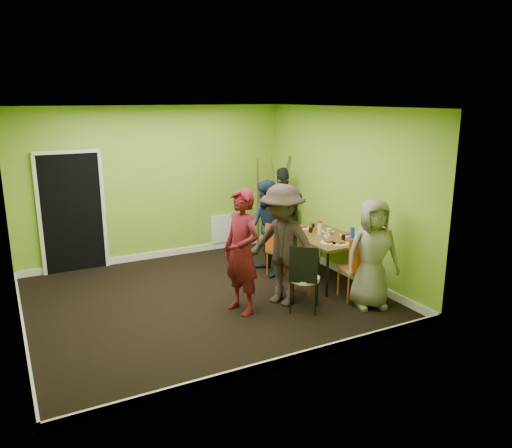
{
  "coord_description": "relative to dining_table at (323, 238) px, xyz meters",
  "views": [
    {
      "loc": [
        -2.56,
        -6.56,
        2.94
      ],
      "look_at": [
        0.88,
        0.0,
        1.05
      ],
      "focal_mm": 35.0,
      "sensor_mm": 36.0,
      "label": 1
    }
  ],
  "objects": [
    {
      "name": "plate_near_right",
      "position": [
        -0.18,
        -0.42,
        0.06
      ],
      "size": [
        0.26,
        0.26,
        0.01
      ],
      "primitive_type": "cylinder",
      "color": "white",
      "rests_on": "dining_table"
    },
    {
      "name": "plate_far_back",
      "position": [
        -0.05,
        0.52,
        0.06
      ],
      "size": [
        0.27,
        0.27,
        0.01
      ],
      "primitive_type": "cylinder",
      "color": "white",
      "rests_on": "dining_table"
    },
    {
      "name": "glass_front",
      "position": [
        0.1,
        -0.41,
        0.1
      ],
      "size": [
        0.06,
        0.06,
        0.1
      ],
      "primitive_type": "cylinder",
      "color": "black",
      "rests_on": "dining_table"
    },
    {
      "name": "plate_wall_front",
      "position": [
        0.32,
        -0.2,
        0.06
      ],
      "size": [
        0.21,
        0.21,
        0.01
      ],
      "primitive_type": "cylinder",
      "color": "white",
      "rests_on": "dining_table"
    },
    {
      "name": "thermos",
      "position": [
        -0.01,
        0.07,
        0.15
      ],
      "size": [
        0.07,
        0.07,
        0.19
      ],
      "primitive_type": "cylinder",
      "color": "white",
      "rests_on": "dining_table"
    },
    {
      "name": "plate_wall_back",
      "position": [
        0.2,
        0.15,
        0.06
      ],
      "size": [
        0.22,
        0.22,
        0.01
      ],
      "primitive_type": "cylinder",
      "color": "white",
      "rests_on": "dining_table"
    },
    {
      "name": "chair_front_end",
      "position": [
        -0.09,
        -1.0,
        -0.14
      ],
      "size": [
        0.49,
        0.49,
        0.99
      ],
      "rotation": [
        0.0,
        0.0,
        -0.22
      ],
      "color": "orange",
      "rests_on": "ground"
    },
    {
      "name": "orange_bottle",
      "position": [
        -0.05,
        0.18,
        0.1
      ],
      "size": [
        0.04,
        0.04,
        0.08
      ],
      "primitive_type": "cylinder",
      "color": "orange",
      "rests_on": "dining_table"
    },
    {
      "name": "cup_b",
      "position": [
        0.12,
        0.01,
        0.1
      ],
      "size": [
        0.1,
        0.1,
        0.1
      ],
      "primitive_type": "imported",
      "color": "white",
      "rests_on": "dining_table"
    },
    {
      "name": "person_front_end",
      "position": [
        -0.04,
        -1.26,
        0.1
      ],
      "size": [
        0.89,
        0.72,
        1.58
      ],
      "primitive_type": "imported",
      "rotation": [
        0.0,
        0.0,
        -0.31
      ],
      "color": "gray",
      "rests_on": "ground"
    },
    {
      "name": "person_back_end",
      "position": [
        0.14,
        1.51,
        0.14
      ],
      "size": [
        1.05,
        0.68,
        1.67
      ],
      "primitive_type": "imported",
      "rotation": [
        0.0,
        0.0,
        2.84
      ],
      "color": "black",
      "rests_on": "ground"
    },
    {
      "name": "glass_back",
      "position": [
        0.05,
        0.37,
        0.11
      ],
      "size": [
        0.06,
        0.06,
        0.1
      ],
      "primitive_type": "cylinder",
      "color": "black",
      "rests_on": "dining_table"
    },
    {
      "name": "person_left_near",
      "position": [
        -1.11,
        -0.57,
        0.19
      ],
      "size": [
        1.07,
        1.31,
        1.77
      ],
      "primitive_type": "imported",
      "rotation": [
        0.0,
        0.0,
        -1.14
      ],
      "color": "#2E221F",
      "rests_on": "ground"
    },
    {
      "name": "cup_a",
      "position": [
        -0.1,
        -0.25,
        0.1
      ],
      "size": [
        0.11,
        0.11,
        0.09
      ],
      "primitive_type": "imported",
      "color": "white",
      "rests_on": "dining_table"
    },
    {
      "name": "room_walls",
      "position": [
        -2.07,
        0.16,
        0.29
      ],
      "size": [
        5.04,
        4.54,
        2.82
      ],
      "color": "#8CB72F",
      "rests_on": "ground"
    },
    {
      "name": "ground",
      "position": [
        -2.05,
        0.12,
        -0.7
      ],
      "size": [
        5.0,
        5.0,
        0.0
      ],
      "primitive_type": "plane",
      "color": "black",
      "rests_on": "ground"
    },
    {
      "name": "person_standing",
      "position": [
        -1.75,
        -0.56,
        0.18
      ],
      "size": [
        0.57,
        0.73,
        1.76
      ],
      "primitive_type": "imported",
      "rotation": [
        0.0,
        0.0,
        -1.31
      ],
      "color": "#5B0F19",
      "rests_on": "ground"
    },
    {
      "name": "easel",
      "position": [
        0.06,
        1.87,
        0.22
      ],
      "size": [
        0.74,
        0.7,
        1.85
      ],
      "color": "brown",
      "rests_on": "ground"
    },
    {
      "name": "blue_bottle",
      "position": [
        0.3,
        -0.37,
        0.15
      ],
      "size": [
        0.07,
        0.07,
        0.19
      ],
      "primitive_type": "cylinder",
      "color": "blue",
      "rests_on": "dining_table"
    },
    {
      "name": "chair_left_far",
      "position": [
        -0.6,
        0.43,
        -0.18
      ],
      "size": [
        0.49,
        0.49,
        0.91
      ],
      "rotation": [
        0.0,
        0.0,
        -1.21
      ],
      "color": "orange",
      "rests_on": "ground"
    },
    {
      "name": "plate_near_left",
      "position": [
        -0.29,
        0.46,
        0.06
      ],
      "size": [
        0.24,
        0.24,
        0.01
      ],
      "primitive_type": "cylinder",
      "color": "white",
      "rests_on": "dining_table"
    },
    {
      "name": "dining_table",
      "position": [
        0.0,
        0.0,
        0.0
      ],
      "size": [
        0.9,
        1.5,
        0.75
      ],
      "color": "black",
      "rests_on": "ground"
    },
    {
      "name": "chair_back_end",
      "position": [
        0.18,
        1.39,
        -0.06
      ],
      "size": [
        0.46,
        0.51,
        0.89
      ],
      "rotation": [
        0.0,
        0.0,
        2.87
      ],
      "color": "orange",
      "rests_on": "ground"
    },
    {
      "name": "person_left_far",
      "position": [
        -0.71,
        0.6,
        0.11
      ],
      "size": [
        0.66,
        0.82,
        1.62
      ],
      "primitive_type": "imported",
      "rotation": [
        0.0,
        0.0,
        -1.64
      ],
      "color": "#162537",
      "rests_on": "ground"
    },
    {
      "name": "chair_left_near",
      "position": [
        -0.87,
        -0.44,
        -0.19
      ],
      "size": [
        0.42,
        0.42,
        0.89
      ],
      "rotation": [
        0.0,
        0.0,
        -1.42
      ],
      "color": "orange",
      "rests_on": "ground"
    },
    {
      "name": "chair_bentwood",
      "position": [
        -0.99,
        -0.98,
        -0.15
      ],
      "size": [
        0.54,
        0.54,
        0.99
      ],
      "rotation": [
        0.0,
        0.0,
        -0.68
      ],
      "color": "black",
      "rests_on": "ground"
    },
    {
      "name": "glass_mid",
      "position": [
        -0.08,
        0.24,
        0.1
      ],
      "size": [
        0.06,
        0.06,
        0.09
      ],
      "primitive_type": "cylinder",
      "color": "black",
      "rests_on": "dining_table"
    },
    {
      "name": "plate_far_front",
      "position": [
        -0.06,
        -0.55,
        0.06
      ],
      "size": [
        0.25,
        0.25,
        0.01
      ],
      "primitive_type": "cylinder",
      "color": "white",
      "rests_on": "dining_table"
    }
  ]
}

